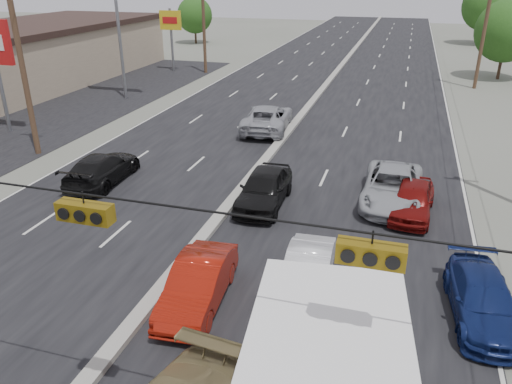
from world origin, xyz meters
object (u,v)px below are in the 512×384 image
red_sedan (198,284)px  utility_pole_right_c (485,27)px  oncoming_far (267,118)px  tree_left_far (195,15)px  tree_right_mid (507,31)px  queue_car_e (412,200)px  queue_car_d (483,300)px  oncoming_near (102,169)px  utility_pole_left_b (21,60)px  queue_car_b (307,273)px  queue_car_c (392,187)px  pole_sign_far (171,25)px  tree_right_far (487,6)px  queue_car_a (264,188)px  utility_pole_left_c (204,19)px

red_sedan → utility_pole_right_c: bearing=67.8°
oncoming_far → tree_left_far: bearing=-66.5°
tree_right_mid → queue_car_e: tree_right_mid is taller
queue_car_d → oncoming_near: 17.32m
utility_pole_left_b → tree_right_mid: size_ratio=1.40×
tree_left_far → queue_car_b: size_ratio=1.52×
utility_pole_right_c → oncoming_near: (-19.20, -27.58, -4.40)m
utility_pole_left_b → queue_car_c: size_ratio=1.86×
utility_pole_left_b → pole_sign_far: (-3.50, 25.00, -0.70)m
tree_right_far → red_sedan: tree_right_far is taller
tree_left_far → red_sedan: bearing=-67.0°
utility_pole_right_c → pole_sign_far: size_ratio=1.67×
pole_sign_far → queue_car_c: bearing=-48.9°
queue_car_e → tree_right_mid: bearing=81.8°
queue_car_d → red_sedan: bearing=-173.7°
queue_car_a → tree_right_mid: bearing=66.1°
queue_car_a → oncoming_far: size_ratio=0.79×
utility_pole_right_c → pole_sign_far: (-28.50, -0.00, -0.70)m
tree_right_far → oncoming_near: 62.04m
tree_left_far → queue_car_d: size_ratio=1.41×
pole_sign_far → queue_car_e: bearing=-48.9°
tree_right_far → oncoming_near: tree_right_far is taller
oncoming_near → queue_car_b: bearing=148.6°
tree_right_far → queue_car_d: tree_right_far is taller
utility_pole_right_c → queue_car_b: (-8.06, -33.56, -4.44)m
tree_right_far → utility_pole_right_c: bearing=-96.7°
queue_car_a → queue_car_b: size_ratio=1.14×
queue_car_e → queue_car_c: bearing=136.3°
queue_car_a → pole_sign_far: bearing=120.7°
queue_car_a → queue_car_b: queue_car_a is taller
utility_pole_left_b → oncoming_near: utility_pole_left_b is taller
queue_car_b → queue_car_d: (5.16, 0.12, -0.03)m
tree_right_far → queue_car_c: bearing=-99.4°
pole_sign_far → queue_car_a: pole_sign_far is taller
utility_pole_left_c → queue_car_b: size_ratio=2.48×
red_sedan → queue_car_c: size_ratio=0.79×
queue_car_b → oncoming_far: (-5.84, 16.44, 0.15)m
tree_left_far → queue_car_e: size_ratio=1.50×
red_sedan → utility_pole_left_b: bearing=139.2°
pole_sign_far → tree_left_far: size_ratio=0.98×
utility_pole_right_c → red_sedan: 37.13m
queue_car_e → oncoming_near: 14.26m
utility_pole_left_b → utility_pole_left_c: size_ratio=1.00×
queue_car_e → oncoming_near: size_ratio=0.83×
tree_right_mid → tree_right_far: (1.00, 25.00, 0.62)m
utility_pole_right_c → red_sedan: (-11.10, -35.15, -4.41)m
tree_right_far → oncoming_far: (-17.40, -47.12, -4.15)m
utility_pole_left_b → queue_car_d: size_ratio=2.31×
tree_right_far → queue_car_e: 57.77m
queue_car_c → queue_car_e: 1.29m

